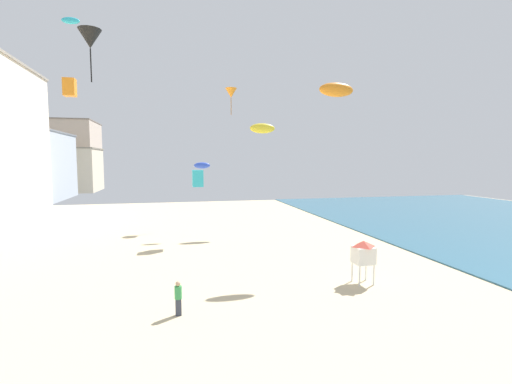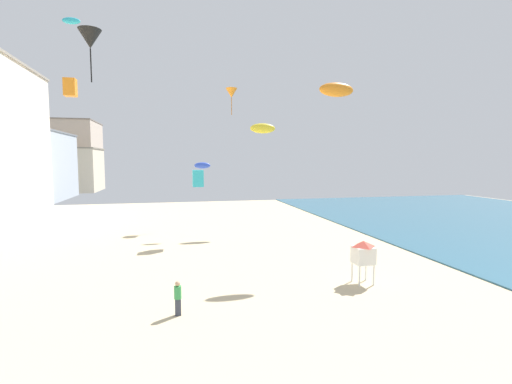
{
  "view_description": "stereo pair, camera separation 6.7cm",
  "coord_description": "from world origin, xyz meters",
  "views": [
    {
      "loc": [
        0.5,
        -4.25,
        7.24
      ],
      "look_at": [
        5.98,
        19.78,
        5.1
      ],
      "focal_mm": 25.66,
      "sensor_mm": 36.0,
      "label": 1
    },
    {
      "loc": [
        0.56,
        -4.27,
        7.24
      ],
      "look_at": [
        5.98,
        19.78,
        5.1
      ],
      "focal_mm": 25.66,
      "sensor_mm": 36.0,
      "label": 2
    }
  ],
  "objects": [
    {
      "name": "lifeguard_stand",
      "position": [
        11.32,
        14.86,
        1.84
      ],
      "size": [
        1.1,
        1.1,
        2.55
      ],
      "rotation": [
        0.0,
        0.0,
        0.33
      ],
      "color": "white",
      "rests_on": "ground"
    },
    {
      "name": "kite_cyan_box",
      "position": [
        2.62,
        27.89,
        5.67
      ],
      "size": [
        0.93,
        0.93,
        1.46
      ],
      "color": "#2DB7CC"
    },
    {
      "name": "kite_cyan_parafoil",
      "position": [
        -9.66,
        38.87,
        21.88
      ],
      "size": [
        1.81,
        0.5,
        0.7
      ],
      "color": "#2DB7CC"
    },
    {
      "name": "kite_flyer",
      "position": [
        0.64,
        12.7,
        0.92
      ],
      "size": [
        0.34,
        0.34,
        1.64
      ],
      "rotation": [
        0.0,
        0.0,
        2.52
      ],
      "color": "#383D4C",
      "rests_on": "ground"
    },
    {
      "name": "boardwalk_hotel_far",
      "position": [
        -25.39,
        68.11,
        6.2
      ],
      "size": [
        13.24,
        20.58,
        12.38
      ],
      "color": "#ADB7C1",
      "rests_on": "ground"
    },
    {
      "name": "kite_orange_delta",
      "position": [
        7.37,
        39.08,
        15.13
      ],
      "size": [
        1.37,
        1.37,
        3.11
      ],
      "color": "orange"
    },
    {
      "name": "kite_orange_parafoil",
      "position": [
        11.85,
        20.09,
        12.19
      ],
      "size": [
        2.56,
        0.71,
        1.0
      ],
      "color": "orange"
    },
    {
      "name": "kite_yellow_parafoil",
      "position": [
        9.6,
        32.69,
        10.52
      ],
      "size": [
        2.64,
        0.73,
        1.03
      ],
      "color": "yellow"
    },
    {
      "name": "kite_black_delta",
      "position": [
        -3.87,
        18.36,
        14.01
      ],
      "size": [
        1.27,
        1.27,
        2.9
      ],
      "color": "black"
    },
    {
      "name": "kite_orange_box",
      "position": [
        -9.26,
        35.67,
        14.41
      ],
      "size": [
        1.09,
        1.09,
        1.72
      ],
      "color": "orange"
    },
    {
      "name": "boardwalk_hotel_distant",
      "position": [
        -25.39,
        88.62,
        5.07
      ],
      "size": [
        17.8,
        13.73,
        10.12
      ],
      "color": "beige",
      "rests_on": "ground"
    },
    {
      "name": "boardwalk_hotel_furthest",
      "position": [
        -25.39,
        106.63,
        9.02
      ],
      "size": [
        10.48,
        17.32,
        18.03
      ],
      "color": "#C6B29E",
      "rests_on": "ground"
    },
    {
      "name": "kite_blue_parafoil",
      "position": [
        3.26,
        31.21,
        6.75
      ],
      "size": [
        1.54,
        0.43,
        0.6
      ],
      "color": "blue"
    }
  ]
}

